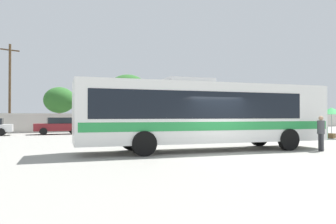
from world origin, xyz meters
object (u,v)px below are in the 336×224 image
Objects in this scene: coach_bus_white_green at (203,112)px; vendor_umbrella_near_gate_green at (331,112)px; utility_pole_near at (10,86)px; roadside_tree_midleft at (59,100)px; parked_car_third_grey at (118,125)px; attendant_by_bus_door at (321,131)px; parked_car_second_maroon at (59,125)px; roadside_tree_midright at (128,93)px.

vendor_umbrella_near_gate_green is (13.35, 3.06, 0.13)m from coach_bus_white_green.
utility_pole_near reaches higher than roadside_tree_midleft.
parked_car_third_grey is 8.63m from roadside_tree_midleft.
attendant_by_bus_door is 0.38× the size of parked_car_second_maroon.
coach_bus_white_green is 18.71m from parked_car_third_grey.
roadside_tree_midright is (-8.44, 21.42, 2.51)m from vendor_umbrella_near_gate_green.
utility_pole_near is at bearing 154.49° from parked_car_third_grey.
roadside_tree_midleft is at bearing 81.77° from parked_car_second_maroon.
vendor_umbrella_near_gate_green is 0.46× the size of roadside_tree_midleft.
coach_bus_white_green is at bearing -95.62° from parked_car_third_grey.
vendor_umbrella_near_gate_green is (8.47, 5.71, 1.02)m from attendant_by_bus_door.
parked_car_third_grey is (-11.52, 15.54, -1.17)m from vendor_umbrella_near_gate_green.
roadside_tree_midleft is at bearing 20.75° from utility_pole_near.
parked_car_second_maroon reaches higher than parked_car_third_grey.
parked_car_second_maroon is at bearing 113.71° from attendant_by_bus_door.
vendor_umbrella_near_gate_green is at bearing -40.09° from parked_car_second_maroon.
coach_bus_white_green is at bearing -167.09° from vendor_umbrella_near_gate_green.
attendant_by_bus_door is 0.39× the size of parked_car_third_grey.
coach_bus_white_green is 2.97× the size of parked_car_third_grey.
vendor_umbrella_near_gate_green is at bearing -53.66° from roadside_tree_midleft.
parked_car_second_maroon is 0.88× the size of roadside_tree_midleft.
coach_bus_white_green is 1.40× the size of utility_pole_near.
roadside_tree_midright is (12.98, 1.15, -0.18)m from utility_pole_near.
attendant_by_bus_door is at bearing -66.29° from parked_car_second_maroon.
roadside_tree_midleft reaches higher than vendor_umbrella_near_gate_green.
roadside_tree_midleft is 0.73× the size of roadside_tree_midright.
roadside_tree_midleft is (-7.86, 27.91, 2.51)m from attendant_by_bus_door.
parked_car_second_maroon is 0.65× the size of roadside_tree_midright.
roadside_tree_midright is at bearing 111.51° from vendor_umbrella_near_gate_green.
attendant_by_bus_door is 0.34× the size of roadside_tree_midleft.
parked_car_second_maroon is (-17.41, 14.66, -1.16)m from vendor_umbrella_near_gate_green.
vendor_umbrella_near_gate_green is at bearing -43.41° from utility_pole_near.
utility_pole_near is at bearing -159.25° from roadside_tree_midleft.
vendor_umbrella_near_gate_green is 22.79m from parked_car_second_maroon.
parked_car_second_maroon is at bearing 102.93° from coach_bus_white_green.
roadside_tree_midright reaches higher than parked_car_second_maroon.
coach_bus_white_green is at bearing -83.27° from roadside_tree_midleft.
vendor_umbrella_near_gate_green reaches higher than attendant_by_bus_door.
utility_pole_near reaches higher than attendant_by_bus_door.
coach_bus_white_green is 5.63m from attendant_by_bus_door.
utility_pole_near is at bearing 136.59° from vendor_umbrella_near_gate_green.
attendant_by_bus_door is at bearing -74.27° from roadside_tree_midleft.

